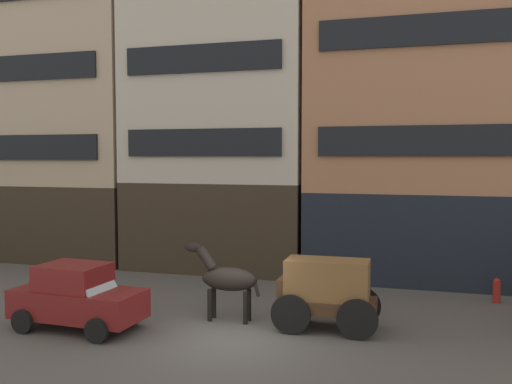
{
  "coord_description": "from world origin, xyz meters",
  "views": [
    {
      "loc": [
        4.7,
        -13.7,
        4.86
      ],
      "look_at": [
        0.09,
        1.99,
        3.8
      ],
      "focal_mm": 38.8,
      "sensor_mm": 36.0,
      "label": 1
    }
  ],
  "objects_px": {
    "sedan_dark": "(77,297)",
    "fire_hydrant_curbside": "(497,290)",
    "draft_horse": "(226,278)",
    "cargo_wagon": "(325,289)"
  },
  "relations": [
    {
      "from": "sedan_dark",
      "to": "fire_hydrant_curbside",
      "type": "relative_size",
      "value": 4.56
    },
    {
      "from": "draft_horse",
      "to": "sedan_dark",
      "type": "xyz_separation_m",
      "value": [
        -3.75,
        -1.92,
        -0.36
      ]
    },
    {
      "from": "cargo_wagon",
      "to": "fire_hydrant_curbside",
      "type": "height_order",
      "value": "cargo_wagon"
    },
    {
      "from": "cargo_wagon",
      "to": "sedan_dark",
      "type": "relative_size",
      "value": 0.77
    },
    {
      "from": "sedan_dark",
      "to": "cargo_wagon",
      "type": "bearing_deg",
      "value": 16.02
    },
    {
      "from": "cargo_wagon",
      "to": "fire_hydrant_curbside",
      "type": "bearing_deg",
      "value": 41.17
    },
    {
      "from": "draft_horse",
      "to": "fire_hydrant_curbside",
      "type": "xyz_separation_m",
      "value": [
        7.95,
        4.38,
        -0.84
      ]
    },
    {
      "from": "draft_horse",
      "to": "cargo_wagon",
      "type": "bearing_deg",
      "value": 0.01
    },
    {
      "from": "cargo_wagon",
      "to": "fire_hydrant_curbside",
      "type": "distance_m",
      "value": 6.69
    },
    {
      "from": "sedan_dark",
      "to": "draft_horse",
      "type": "bearing_deg",
      "value": 27.14
    }
  ]
}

